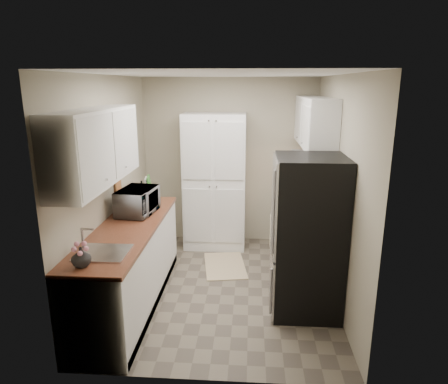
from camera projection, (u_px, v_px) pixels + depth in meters
The scene contains 16 objects.
ground at pixel (222, 287), 4.88m from camera, with size 3.20×3.20×0.00m, color #665B4C.
room_shell at pixel (220, 156), 4.45m from camera, with size 2.64×3.24×2.52m.
pantry_cabinet at pixel (215, 182), 5.90m from camera, with size 0.90×0.55×2.00m, color white.
base_cabinet_left at pixel (130, 267), 4.42m from camera, with size 0.60×2.30×0.88m, color white.
countertop_left at pixel (127, 228), 4.30m from camera, with size 0.63×2.33×0.04m, color brown.
base_cabinet_right at pixel (295, 222), 5.85m from camera, with size 0.60×0.80×0.88m, color white.
countertop_right at pixel (297, 192), 5.73m from camera, with size 0.63×0.83×0.04m, color brown.
electric_range at pixel (300, 240), 5.07m from camera, with size 0.71×0.78×1.13m.
refrigerator at pixel (308, 236), 4.20m from camera, with size 0.70×0.72×1.70m, color #B7B7BC.
microwave at pixel (137, 201), 4.67m from camera, with size 0.54×0.37×0.30m, color #ABABB0.
wine_bottle at pixel (142, 193), 5.09m from camera, with size 0.07×0.07×0.27m, color black.
flower_vase at pixel (81, 257), 3.33m from camera, with size 0.16×0.16×0.17m, color silver.
cutting_board at pixel (150, 188), 5.28m from camera, with size 0.02×0.25×0.31m, color #3A8B32.
toaster_oven at pixel (295, 182), 5.84m from camera, with size 0.26×0.33×0.19m, color #A4A4A8.
fruit_basket at pixel (295, 172), 5.83m from camera, with size 0.23×0.23×0.10m, color orange, non-canonical shape.
kitchen_mat at pixel (225, 265), 5.44m from camera, with size 0.53×0.85×0.01m, color #CFB68B.
Camera 1 is at (0.33, -4.40, 2.40)m, focal length 32.00 mm.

